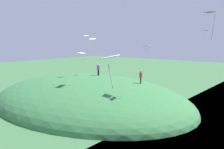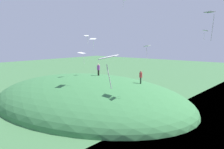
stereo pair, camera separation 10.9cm
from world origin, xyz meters
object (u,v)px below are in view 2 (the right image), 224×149
(kite_2, at_px, (87,36))
(kite_8, at_px, (147,47))
(kite_9, at_px, (93,40))
(person_near_shore, at_px, (141,76))
(person_with_child, at_px, (92,80))
(kite_3, at_px, (124,0))
(kite_6, at_px, (109,58))
(kite_7, at_px, (82,53))
(person_watching_kites, at_px, (98,68))
(kite_5, at_px, (205,31))
(kite_1, at_px, (210,15))

(kite_2, distance_m, kite_8, 11.73)
(kite_2, xyz_separation_m, kite_8, (-11.39, 2.52, -1.23))
(kite_9, bearing_deg, person_near_shore, 160.69)
(person_with_child, distance_m, kite_3, 18.24)
(person_near_shore, height_order, kite_6, kite_6)
(kite_7, relative_size, kite_8, 0.97)
(person_watching_kites, relative_size, kite_9, 0.72)
(kite_2, bearing_deg, person_near_shore, -166.73)
(person_with_child, xyz_separation_m, kite_5, (-20.70, -2.37, 9.11))
(kite_8, bearing_deg, person_watching_kites, -19.96)
(person_near_shore, xyz_separation_m, kite_5, (-4.60, -9.91, 5.87))
(kite_5, bearing_deg, kite_6, 100.00)
(kite_5, relative_size, kite_9, 0.61)
(person_watching_kites, xyz_separation_m, kite_7, (-2.22, 5.33, 2.45))
(kite_6, relative_size, kite_9, 0.62)
(kite_1, relative_size, kite_3, 1.68)
(kite_8, relative_size, kite_9, 0.58)
(kite_1, xyz_separation_m, kite_5, (5.95, -17.30, -0.43))
(kite_9, bearing_deg, kite_6, 135.49)
(kite_1, height_order, kite_9, kite_1)
(kite_9, bearing_deg, kite_8, 151.52)
(kite_6, height_order, kite_7, kite_6)
(kite_3, bearing_deg, person_near_shore, 150.51)
(person_with_child, xyz_separation_m, kite_6, (-25.52, 24.99, 6.93))
(kite_5, height_order, kite_8, kite_5)
(kite_5, bearing_deg, person_near_shore, 65.08)
(kite_3, bearing_deg, kite_7, 90.99)
(person_near_shore, xyz_separation_m, kite_1, (-10.55, 7.39, 6.30))
(person_with_child, height_order, kite_9, kite_9)
(person_watching_kites, distance_m, kite_5, 16.47)
(person_with_child, height_order, kite_6, kite_6)
(person_watching_kites, xyz_separation_m, kite_1, (-17.41, 6.77, 5.80))
(kite_2, bearing_deg, kite_9, -51.77)
(kite_6, bearing_deg, kite_1, -96.38)
(person_watching_kites, height_order, kite_3, kite_3)
(kite_6, distance_m, kite_9, 31.38)
(kite_3, height_order, kite_8, kite_3)
(person_with_child, distance_m, kite_5, 22.74)
(kite_3, bearing_deg, kite_8, 139.42)
(kite_6, bearing_deg, person_with_child, -44.39)
(kite_3, distance_m, kite_8, 12.64)
(person_with_child, xyz_separation_m, kite_3, (-11.31, 4.83, 13.47))
(person_near_shore, distance_m, kite_8, 6.79)
(kite_2, xyz_separation_m, kite_7, (-3.27, 4.09, -2.11))
(kite_6, xyz_separation_m, kite_8, (5.94, -13.07, 0.15))
(kite_1, distance_m, kite_6, 10.46)
(kite_5, distance_m, kite_7, 18.59)
(kite_5, height_order, kite_7, kite_5)
(person_watching_kites, xyz_separation_m, kite_8, (-10.35, 3.76, 3.33))
(kite_3, height_order, kite_7, kite_3)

